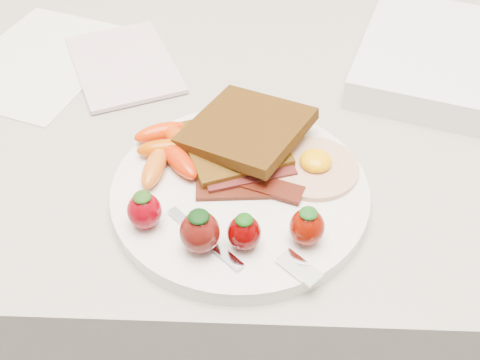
{
  "coord_description": "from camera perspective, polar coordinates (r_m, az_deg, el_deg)",
  "views": [
    {
      "loc": [
        0.01,
        1.11,
        1.36
      ],
      "look_at": [
        -0.01,
        1.55,
        0.93
      ],
      "focal_mm": 45.0,
      "sensor_mm": 36.0,
      "label": 1
    }
  ],
  "objects": [
    {
      "name": "plate",
      "position": [
        0.63,
        0.0,
        -1.22
      ],
      "size": [
        0.27,
        0.27,
        0.02
      ],
      "primitive_type": "cylinder",
      "color": "silver",
      "rests_on": "counter"
    },
    {
      "name": "baby_carrots",
      "position": [
        0.66,
        -6.88,
        2.85
      ],
      "size": [
        0.09,
        0.11,
        0.02
      ],
      "color": "#BC4B00",
      "rests_on": "plate"
    },
    {
      "name": "paper_sheet",
      "position": [
        0.88,
        -18.4,
        10.69
      ],
      "size": [
        0.25,
        0.29,
        0.0
      ],
      "primitive_type": "cube",
      "rotation": [
        0.0,
        0.0,
        -0.33
      ],
      "color": "white",
      "rests_on": "counter"
    },
    {
      "name": "notepad",
      "position": [
        0.84,
        -10.97,
        10.75
      ],
      "size": [
        0.19,
        0.22,
        0.01
      ],
      "primitive_type": "cube",
      "rotation": [
        0.0,
        0.0,
        0.41
      ],
      "color": "beige",
      "rests_on": "paper_sheet"
    },
    {
      "name": "fork",
      "position": [
        0.57,
        0.62,
        -6.73
      ],
      "size": [
        0.15,
        0.09,
        0.0
      ],
      "color": "silver",
      "rests_on": "plate"
    },
    {
      "name": "counter",
      "position": [
        1.09,
        0.82,
        -12.6
      ],
      "size": [
        2.0,
        0.6,
        0.9
      ],
      "primitive_type": "cube",
      "color": "gray",
      "rests_on": "ground"
    },
    {
      "name": "fried_egg",
      "position": [
        0.65,
        7.03,
        1.35
      ],
      "size": [
        0.13,
        0.13,
        0.02
      ],
      "color": "beige",
      "rests_on": "plate"
    },
    {
      "name": "strawberries",
      "position": [
        0.56,
        -1.89,
        -4.32
      ],
      "size": [
        0.19,
        0.06,
        0.05
      ],
      "color": "#720009",
      "rests_on": "plate"
    },
    {
      "name": "toast_lower",
      "position": [
        0.66,
        -0.59,
        3.26
      ],
      "size": [
        0.13,
        0.13,
        0.01
      ],
      "primitive_type": "cube",
      "rotation": [
        0.0,
        0.0,
        0.37
      ],
      "color": "#3D2403",
      "rests_on": "plate"
    },
    {
      "name": "bacon_strips",
      "position": [
        0.62,
        0.99,
        -0.31
      ],
      "size": [
        0.11,
        0.06,
        0.01
      ],
      "color": "black",
      "rests_on": "plate"
    },
    {
      "name": "toast_upper",
      "position": [
        0.66,
        0.61,
        4.9
      ],
      "size": [
        0.16,
        0.16,
        0.03
      ],
      "primitive_type": "cube",
      "rotation": [
        0.0,
        -0.1,
        -0.51
      ],
      "color": "black",
      "rests_on": "toast_lower"
    }
  ]
}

